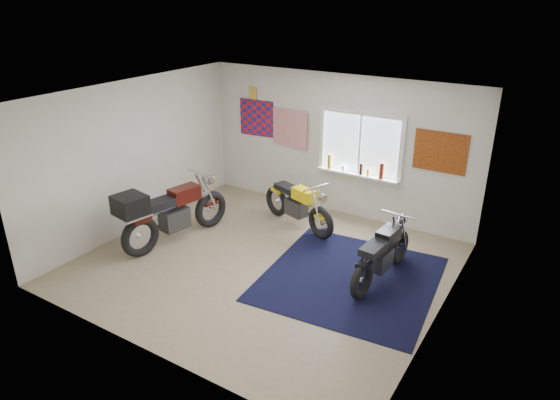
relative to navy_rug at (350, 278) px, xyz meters
The scene contains 10 objects.
ground 1.39m from the navy_rug, 166.67° to the right, with size 5.50×5.50×0.00m, color #9E896B.
room_shell 2.15m from the navy_rug, 166.67° to the right, with size 5.50×5.50×5.50m.
navy_rug is the anchor object (origin of this frame).
window_assembly 2.68m from the navy_rug, 111.77° to the left, with size 1.66×0.17×1.26m.
oil_bottles 2.45m from the navy_rug, 110.82° to the left, with size 1.14×0.09×0.30m.
flag_display 4.46m from the navy_rug, 146.47° to the left, with size 1.60×0.10×1.17m.
triumph_poster 2.72m from the navy_rug, 74.64° to the left, with size 0.90×0.03×0.70m, color #A54C14.
yellow_triumph 2.04m from the navy_rug, 143.82° to the left, with size 1.79×0.78×0.93m.
black_chrome_bike 0.61m from the navy_rug, 31.57° to the left, with size 0.55×1.81×0.93m.
maroon_tourer 3.25m from the navy_rug, 169.21° to the right, with size 0.87×2.21×1.12m.
Camera 1 is at (3.92, -5.81, 4.11)m, focal length 32.00 mm.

